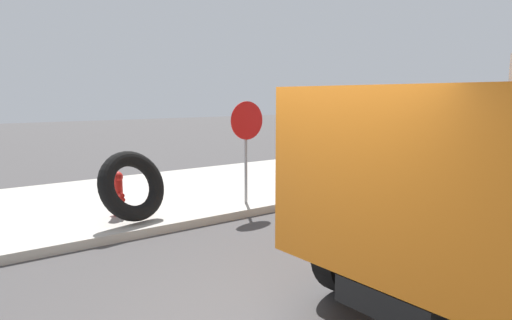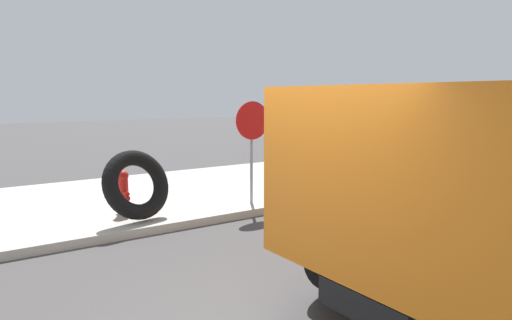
{
  "view_description": "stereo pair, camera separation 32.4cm",
  "coord_description": "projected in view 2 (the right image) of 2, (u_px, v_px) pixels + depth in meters",
  "views": [
    {
      "loc": [
        -2.55,
        -2.79,
        2.32
      ],
      "look_at": [
        1.41,
        2.54,
        1.36
      ],
      "focal_mm": 31.35,
      "sensor_mm": 36.0,
      "label": 1
    },
    {
      "loc": [
        -2.28,
        -2.97,
        2.32
      ],
      "look_at": [
        1.41,
        2.54,
        1.36
      ],
      "focal_mm": 31.35,
      "sensor_mm": 36.0,
      "label": 2
    }
  ],
  "objects": [
    {
      "name": "stop_sign",
      "position": [
        252.0,
        133.0,
        8.89
      ],
      "size": [
        0.76,
        0.08,
        2.06
      ],
      "color": "gray",
      "rests_on": "sidewalk_curb"
    },
    {
      "name": "loose_tire",
      "position": [
        136.0,
        185.0,
        7.79
      ],
      "size": [
        1.37,
        0.97,
        1.26
      ],
      "primitive_type": "torus",
      "rotation": [
        1.19,
        0.0,
        0.21
      ],
      "color": "black",
      "rests_on": "sidewalk_curb"
    },
    {
      "name": "sidewalk_curb",
      "position": [
        96.0,
        203.0,
        9.37
      ],
      "size": [
        36.0,
        5.0,
        0.15
      ],
      "primitive_type": "cube",
      "color": "#ADA89E",
      "rests_on": "ground"
    },
    {
      "name": "fire_hydrant",
      "position": [
        123.0,
        191.0,
        8.22
      ],
      "size": [
        0.21,
        0.47,
        0.81
      ],
      "color": "red",
      "rests_on": "sidewalk_curb"
    }
  ]
}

